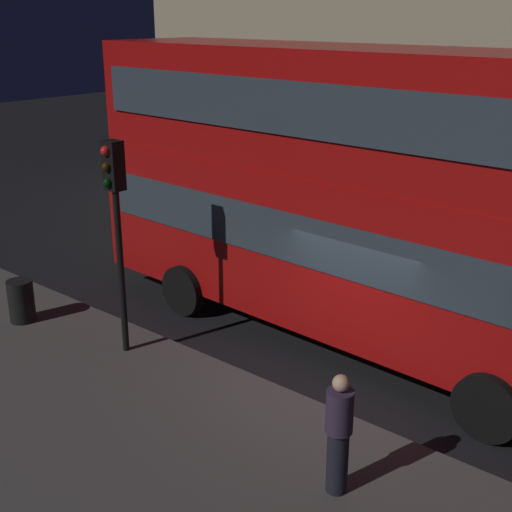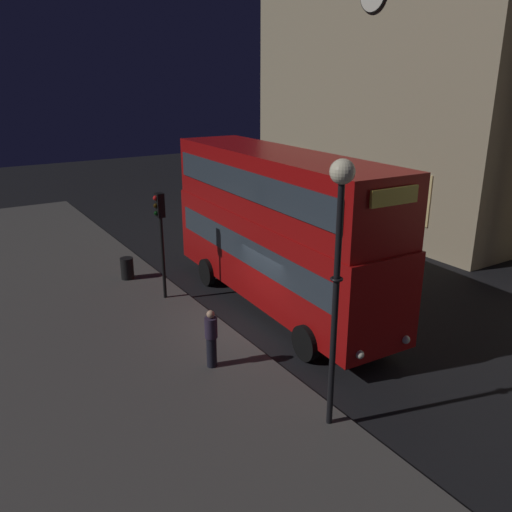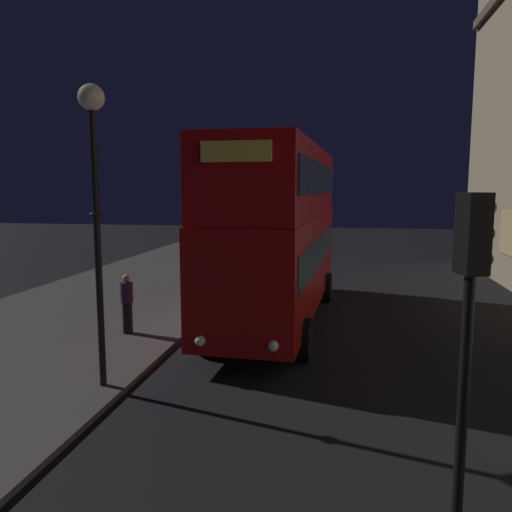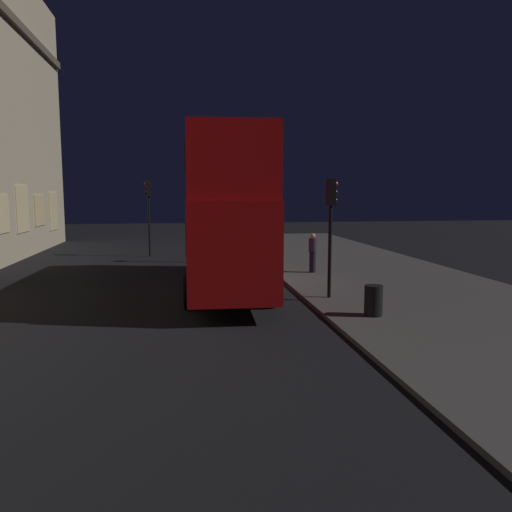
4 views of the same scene
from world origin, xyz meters
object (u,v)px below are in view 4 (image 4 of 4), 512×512
object	(u,v)px
double_decker_bus	(225,206)
pedestrian	(313,252)
traffic_light_near_kerb	(331,213)
street_lamp	(272,171)
litter_bin	(373,301)
traffic_light_far_side	(148,203)

from	to	relation	value
double_decker_bus	pedestrian	size ratio (longest dim) A/B	6.55
traffic_light_near_kerb	pedestrian	size ratio (longest dim) A/B	2.29
street_lamp	litter_bin	size ratio (longest dim) A/B	7.12
double_decker_bus	street_lamp	distance (m)	7.22
traffic_light_near_kerb	street_lamp	bearing A→B (deg)	2.99
street_lamp	pedestrian	xyz separation A→B (m)	(-3.72, -1.13, -3.66)
litter_bin	traffic_light_far_side	bearing A→B (deg)	24.63
pedestrian	litter_bin	distance (m)	7.85
traffic_light_near_kerb	litter_bin	world-z (taller)	traffic_light_near_kerb
street_lamp	litter_bin	xyz separation A→B (m)	(-11.55, -0.82, -4.10)
double_decker_bus	litter_bin	size ratio (longest dim) A/B	12.88
street_lamp	pedestrian	world-z (taller)	street_lamp
double_decker_bus	traffic_light_far_side	bearing A→B (deg)	20.52
double_decker_bus	street_lamp	size ratio (longest dim) A/B	1.81
street_lamp	litter_bin	bearing A→B (deg)	-175.93
traffic_light_far_side	street_lamp	bearing A→B (deg)	42.33
traffic_light_far_side	litter_bin	size ratio (longest dim) A/B	4.87
double_decker_bus	traffic_light_far_side	distance (m)	10.92
traffic_light_far_side	litter_bin	xyz separation A→B (m)	(-15.50, -7.11, -2.47)
street_lamp	litter_bin	world-z (taller)	street_lamp
traffic_light_far_side	litter_bin	bearing A→B (deg)	9.10
traffic_light_near_kerb	pedestrian	bearing A→B (deg)	-7.82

